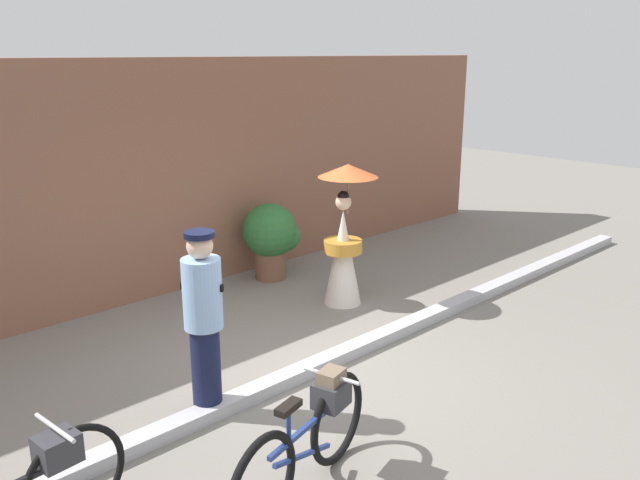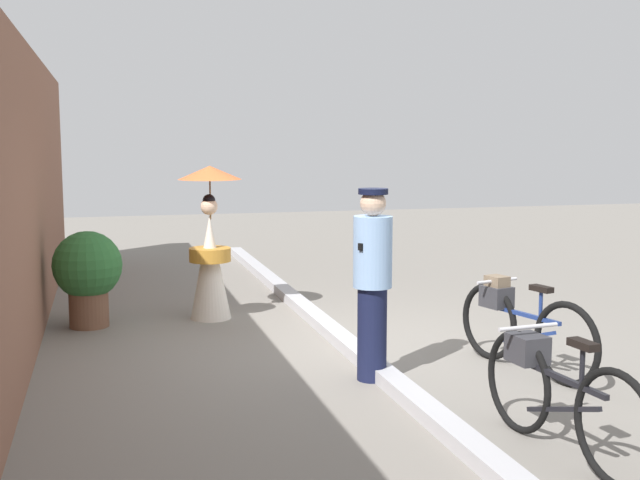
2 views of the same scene
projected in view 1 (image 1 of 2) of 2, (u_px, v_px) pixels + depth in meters
name	position (u px, v px, depth m)	size (l,w,h in m)	color
ground_plane	(301.00, 378.00, 6.55)	(30.00, 30.00, 0.00)	gray
building_wall	(131.00, 182.00, 8.35)	(14.00, 0.40, 3.07)	brown
sidewalk_curb	(300.00, 372.00, 6.53)	(14.00, 0.20, 0.12)	#B2B2B7
bicycle_near_officer	(308.00, 437.00, 4.77)	(1.68, 0.58, 0.83)	black
person_officer	(204.00, 319.00, 5.67)	(0.34, 0.34, 1.69)	#141938
person_with_parasol	(344.00, 237.00, 8.27)	(0.75, 0.75, 1.81)	silver
potted_plant_by_door	(272.00, 236.00, 9.27)	(0.79, 0.77, 1.09)	brown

